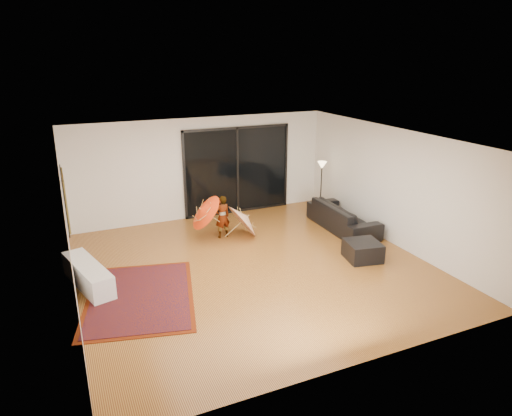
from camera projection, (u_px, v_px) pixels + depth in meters
floor at (254, 267)px, 9.58m from camera, size 7.00×7.00×0.00m
ceiling at (254, 139)px, 8.71m from camera, size 7.00×7.00×0.00m
wall_back at (202, 168)px, 12.18m from camera, size 7.00×0.00×7.00m
wall_front at (359, 282)px, 6.12m from camera, size 7.00×0.00×7.00m
wall_left at (68, 233)px, 7.81m from camera, size 0.00×7.00×7.00m
wall_right at (394, 187)px, 10.49m from camera, size 0.00×7.00×7.00m
sliding_door at (237, 170)px, 12.58m from camera, size 3.06×0.07×2.40m
painting at (65, 199)px, 8.59m from camera, size 0.04×1.28×1.08m
media_console at (88, 275)px, 8.73m from camera, size 0.85×1.74×0.47m
speaker at (89, 280)px, 8.71m from camera, size 0.34×0.34×0.31m
persian_rug at (140, 297)px, 8.40m from camera, size 2.48×3.04×0.02m
sofa at (343, 217)px, 11.58m from camera, size 0.93×2.26×0.65m
ottoman at (363, 251)px, 9.90m from camera, size 0.83×0.83×0.40m
floor_lamp at (322, 173)px, 12.53m from camera, size 0.25×0.25×1.46m
child at (222, 217)px, 10.98m from camera, size 0.42×0.30×1.05m
parasol_orange at (201, 212)px, 10.66m from camera, size 0.73×0.93×0.91m
parasol_white at (248, 216)px, 11.09m from camera, size 0.73×0.98×0.99m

